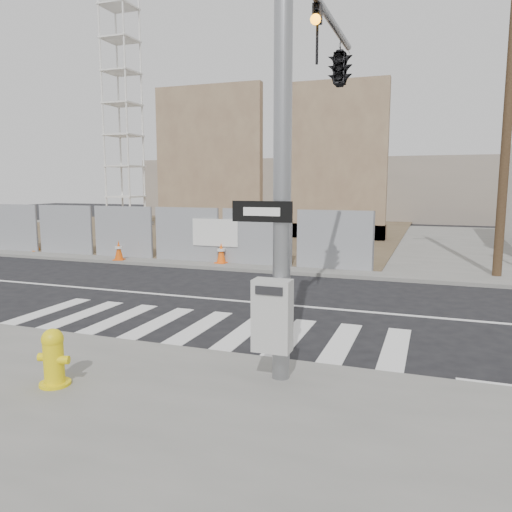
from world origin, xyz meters
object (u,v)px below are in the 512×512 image
(traffic_cone_d, at_px, (221,253))
(fire_hydrant, at_px, (54,357))
(traffic_cone_c, at_px, (119,251))
(signal_pole, at_px, (325,89))
(traffic_cone_b, at_px, (35,242))
(crane_tower, at_px, (122,90))

(traffic_cone_d, bearing_deg, fire_hydrant, -78.65)
(fire_hydrant, xyz_separation_m, traffic_cone_c, (-6.18, 10.40, -0.05))
(fire_hydrant, height_order, traffic_cone_c, fire_hydrant)
(fire_hydrant, xyz_separation_m, traffic_cone_d, (-2.22, 11.03, -0.05))
(signal_pole, bearing_deg, traffic_cone_b, 152.84)
(crane_tower, xyz_separation_m, traffic_cone_b, (3.41, -11.82, -8.53))
(signal_pole, bearing_deg, traffic_cone_c, 145.68)
(signal_pole, xyz_separation_m, fire_hydrant, (-3.00, -4.13, -4.25))
(signal_pole, xyz_separation_m, traffic_cone_b, (-14.09, 7.23, -4.29))
(fire_hydrant, distance_m, traffic_cone_d, 11.25)
(signal_pole, height_order, fire_hydrant, signal_pole)
(signal_pole, height_order, traffic_cone_b, signal_pole)
(traffic_cone_b, distance_m, traffic_cone_c, 5.00)
(crane_tower, xyz_separation_m, traffic_cone_c, (8.32, -12.78, -8.54))
(traffic_cone_d, bearing_deg, traffic_cone_b, 177.89)
(fire_hydrant, bearing_deg, signal_pole, 37.24)
(traffic_cone_b, bearing_deg, traffic_cone_c, -11.09)
(traffic_cone_c, bearing_deg, crane_tower, 123.05)
(fire_hydrant, bearing_deg, traffic_cone_c, 103.92)
(signal_pole, height_order, traffic_cone_d, signal_pole)
(traffic_cone_b, height_order, traffic_cone_d, traffic_cone_b)
(traffic_cone_c, distance_m, traffic_cone_d, 4.02)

